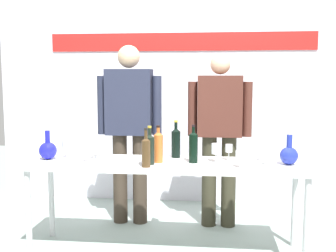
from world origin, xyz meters
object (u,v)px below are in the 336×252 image
object	(u,v)px
wine_bottle_1	(176,142)
wine_bottle_3	(193,146)
wine_glass_left_1	(98,144)
wine_glass_left_2	(66,144)
wine_bottle_2	(146,151)
wine_glass_left_0	(87,150)
wine_glass_right_3	(240,156)
decanter_blue_right	(289,155)
wine_glass_right_5	(216,149)
wine_glass_left_3	(94,146)
presenter_right	(219,129)
display_table	(166,170)
wine_glass_right_0	(256,146)
wine_glass_right_4	(269,151)
presenter_left	(129,122)
wine_bottle_0	(158,146)
wine_bottle_4	(150,148)
decanter_blue_left	(48,150)
wine_glass_right_1	(264,150)
wine_glass_right_2	(229,149)

from	to	relation	value
wine_bottle_1	wine_bottle_3	xyz separation A→B (m)	(0.16, -0.20, -0.00)
wine_glass_left_1	wine_glass_left_2	bearing A→B (deg)	-166.53
wine_bottle_2	wine_glass_left_2	world-z (taller)	wine_bottle_2
wine_bottle_2	wine_glass_left_1	world-z (taller)	wine_bottle_2
wine_glass_left_0	wine_glass_right_3	world-z (taller)	wine_glass_left_0
decanter_blue_right	wine_bottle_3	bearing A→B (deg)	179.64
wine_glass_right_5	wine_glass_right_3	bearing A→B (deg)	-45.00
decanter_blue_right	wine_bottle_1	distance (m)	0.93
wine_glass_left_3	presenter_right	bearing A→B (deg)	30.24
display_table	wine_glass_left_3	distance (m)	0.64
decanter_blue_right	wine_glass_right_3	size ratio (longest dim) A/B	1.88
wine_glass_right_0	wine_glass_right_4	distance (m)	0.27
wine_bottle_2	wine_glass_left_1	xyz separation A→B (m)	(-0.48, 0.36, -0.01)
presenter_left	wine_bottle_3	distance (m)	0.95
decanter_blue_right	wine_glass_left_0	bearing A→B (deg)	-176.94
wine_bottle_3	wine_glass_right_0	world-z (taller)	wine_bottle_3
decanter_blue_right	wine_glass_left_0	xyz separation A→B (m)	(-1.60, -0.09, 0.02)
presenter_right	wine_glass_right_4	size ratio (longest dim) A/B	10.07
wine_bottle_0	wine_glass_right_5	bearing A→B (deg)	8.36
wine_bottle_4	wine_glass_left_2	xyz separation A→B (m)	(-0.75, 0.19, -0.01)
presenter_left	wine_glass_right_3	xyz separation A→B (m)	(1.02, -0.81, -0.16)
wine_glass_left_3	wine_glass_right_0	world-z (taller)	wine_glass_left_3
decanter_blue_left	wine_bottle_2	bearing A→B (deg)	-13.42
wine_bottle_3	wine_glass_right_4	world-z (taller)	wine_bottle_3
wine_bottle_3	wine_glass_right_0	xyz separation A→B (m)	(0.52, 0.22, -0.02)
wine_bottle_0	wine_glass_right_0	distance (m)	0.84
presenter_left	wine_bottle_4	world-z (taller)	presenter_left
presenter_right	wine_bottle_0	size ratio (longest dim) A/B	5.52
wine_glass_left_2	wine_glass_right_4	xyz separation A→B (m)	(1.68, -0.13, -0.00)
wine_bottle_0	wine_bottle_4	bearing A→B (deg)	-125.37
wine_glass_right_0	wine_glass_right_1	xyz separation A→B (m)	(0.05, -0.09, -0.02)
presenter_left	wine_glass_right_4	bearing A→B (deg)	-29.85
wine_glass_left_0	wine_glass_right_3	distance (m)	1.22
wine_bottle_3	wine_glass_left_1	xyz separation A→B (m)	(-0.83, 0.15, -0.02)
wine_glass_right_2	wine_bottle_3	bearing A→B (deg)	-158.18
wine_glass_left_1	wine_glass_right_0	world-z (taller)	wine_glass_left_1
decanter_blue_left	wine_bottle_0	size ratio (longest dim) A/B	0.81
wine_glass_right_5	presenter_right	bearing A→B (deg)	86.79
presenter_left	presenter_right	xyz separation A→B (m)	(0.87, 0.00, -0.06)
wine_glass_right_4	wine_glass_right_5	xyz separation A→B (m)	(-0.41, 0.09, -0.01)
display_table	decanter_blue_right	bearing A→B (deg)	-0.13
presenter_right	wine_bottle_0	world-z (taller)	presenter_right
wine_glass_right_0	wine_glass_right_4	world-z (taller)	wine_glass_right_4
wine_bottle_2	wine_glass_left_2	size ratio (longest dim) A/B	1.85
wine_glass_right_1	wine_glass_right_2	xyz separation A→B (m)	(-0.28, -0.01, 0.00)
wine_glass_left_0	wine_glass_left_1	bearing A→B (deg)	84.66
wine_glass_right_1	wine_glass_right_2	distance (m)	0.28
wine_bottle_0	wine_glass_right_5	distance (m)	0.47
wine_bottle_3	wine_glass_right_1	bearing A→B (deg)	12.46
wine_bottle_2	wine_bottle_0	bearing A→B (deg)	69.13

